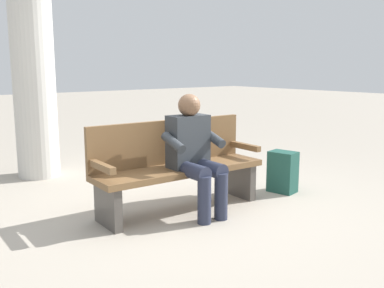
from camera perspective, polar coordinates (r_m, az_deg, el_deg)
The scene contains 5 objects.
ground_plane at distance 4.53m, azimuth -1.47°, elevation -8.53°, with size 40.00×40.00×0.00m, color #A89E8E.
bench_near at distance 4.46m, azimuth -2.01°, elevation -2.69°, with size 1.82×0.57×0.90m.
person_seated at distance 4.27m, azimuth 0.34°, elevation -0.94°, with size 0.58×0.59×1.18m.
backpack at distance 5.21m, azimuth 11.71°, elevation -3.58°, with size 0.30×0.34×0.48m.
support_pillar at distance 6.06m, azimuth -19.94°, elevation 10.03°, with size 0.54×0.54×3.00m, color beige.
Camera 1 is at (2.59, 3.42, 1.45)m, focal length 41.15 mm.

